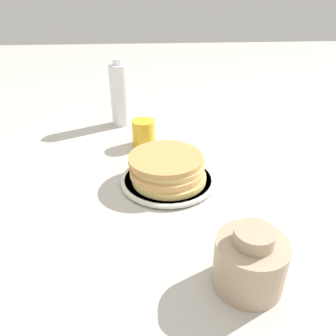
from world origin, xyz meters
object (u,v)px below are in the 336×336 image
object	(u,v)px
pancake_stack	(167,168)
plate	(168,180)
cream_jug	(250,261)
water_bottle_near	(120,95)
juice_glass	(144,133)

from	to	relation	value
pancake_stack	plate	bearing A→B (deg)	91.02
plate	cream_jug	distance (m)	0.33
plate	water_bottle_near	world-z (taller)	water_bottle_near
pancake_stack	water_bottle_near	size ratio (longest dim) A/B	0.89
cream_jug	juice_glass	bearing A→B (deg)	-163.05
pancake_stack	juice_glass	bearing A→B (deg)	-165.78
juice_glass	cream_jug	size ratio (longest dim) A/B	0.67
plate	pancake_stack	distance (m)	0.03
pancake_stack	water_bottle_near	distance (m)	0.41
cream_jug	water_bottle_near	bearing A→B (deg)	-161.44
cream_jug	water_bottle_near	xyz separation A→B (m)	(-0.70, -0.23, 0.05)
pancake_stack	cream_jug	size ratio (longest dim) A/B	1.70
plate	pancake_stack	world-z (taller)	pancake_stack
pancake_stack	water_bottle_near	xyz separation A→B (m)	(-0.39, -0.13, 0.06)
cream_jug	pancake_stack	bearing A→B (deg)	-161.22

